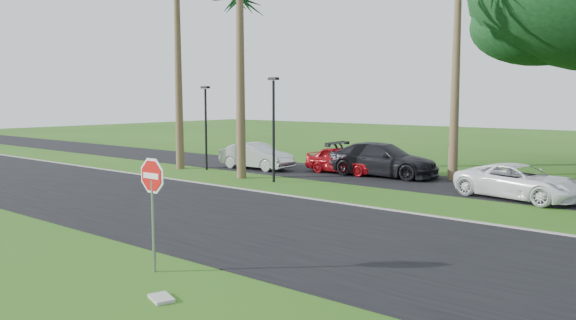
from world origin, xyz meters
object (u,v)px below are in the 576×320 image
(car_silver, at_px, (256,156))
(car_minivan, at_px, (519,182))
(car_red, at_px, (344,160))
(car_dark, at_px, (382,160))
(stop_sign_near, at_px, (152,191))

(car_silver, height_order, car_minivan, car_silver)
(car_silver, height_order, car_red, car_silver)
(car_dark, distance_m, car_minivan, 7.35)
(car_dark, relative_size, car_minivan, 1.18)
(car_silver, distance_m, car_dark, 6.73)
(car_silver, xyz_separation_m, car_dark, (6.47, 1.87, 0.11))
(car_dark, bearing_deg, stop_sign_near, -170.60)
(stop_sign_near, height_order, car_silver, stop_sign_near)
(car_minivan, bearing_deg, car_red, 90.11)
(stop_sign_near, bearing_deg, car_silver, 125.30)
(stop_sign_near, height_order, car_minivan, stop_sign_near)
(car_red, distance_m, car_dark, 2.01)
(car_silver, relative_size, car_red, 1.06)
(car_red, bearing_deg, car_minivan, -102.64)
(car_silver, bearing_deg, car_dark, -76.55)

